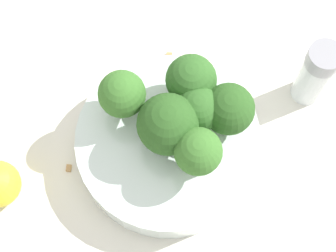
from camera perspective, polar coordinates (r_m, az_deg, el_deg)
name	(u,v)px	position (r m, az deg, el deg)	size (l,w,h in m)	color
ground_plane	(168,151)	(0.53, 0.00, -2.52)	(3.00, 3.00, 0.00)	silver
bowl	(168,145)	(0.52, 0.00, -1.91)	(0.17, 0.17, 0.04)	silver
broccoli_floret_0	(175,126)	(0.47, 0.67, 0.03)	(0.05, 0.05, 0.06)	#84AD66
broccoli_floret_1	(198,153)	(0.46, 3.06, -2.73)	(0.04, 0.04, 0.06)	#8EB770
broccoli_floret_2	(191,81)	(0.49, 2.36, 4.64)	(0.04, 0.04, 0.05)	#7A9E5B
broccoli_floret_3	(230,114)	(0.48, 6.31, 1.24)	(0.05, 0.05, 0.05)	#7A9E5B
broccoli_floret_4	(122,95)	(0.48, -4.69, 3.18)	(0.04, 0.04, 0.05)	#8EB770
broccoli_floret_5	(198,109)	(0.48, 3.09, 1.70)	(0.04, 0.04, 0.05)	#7A9E5B
pepper_shaker	(315,74)	(0.53, 14.74, 5.15)	(0.03, 0.03, 0.08)	silver
almond_crumb_0	(169,54)	(0.57, 0.14, 7.33)	(0.01, 0.00, 0.01)	#AD7F4C
almond_crumb_1	(68,168)	(0.53, -10.08, -4.19)	(0.01, 0.00, 0.01)	#AD7F4C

